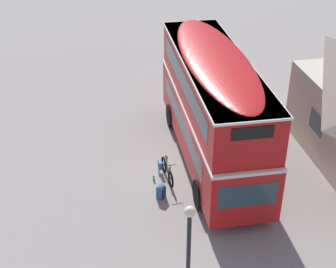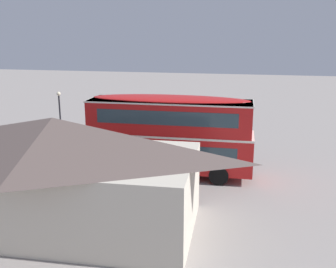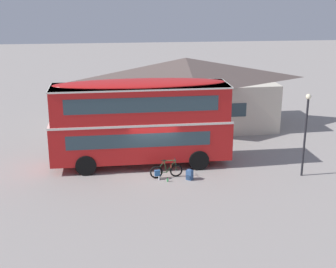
{
  "view_description": "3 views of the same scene",
  "coord_description": "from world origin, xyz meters",
  "px_view_note": "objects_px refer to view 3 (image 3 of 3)",
  "views": [
    {
      "loc": [
        16.8,
        -3.57,
        12.07
      ],
      "look_at": [
        0.62,
        -1.12,
        2.14
      ],
      "focal_mm": 53.53,
      "sensor_mm": 36.0,
      "label": 1
    },
    {
      "loc": [
        -5.14,
        22.76,
        8.31
      ],
      "look_at": [
        -0.3,
        -0.05,
        2.26
      ],
      "focal_mm": 41.74,
      "sensor_mm": 36.0,
      "label": 2
    },
    {
      "loc": [
        -1.87,
        -23.93,
        9.61
      ],
      "look_at": [
        0.86,
        0.58,
        1.84
      ],
      "focal_mm": 50.57,
      "sensor_mm": 36.0,
      "label": 3
    }
  ],
  "objects_px": {
    "backpack_on_ground": "(190,174)",
    "street_lamp": "(306,126)",
    "water_bottle_green_metal": "(168,180)",
    "water_bottle_clear_plastic": "(159,178)",
    "double_decker_bus": "(141,119)",
    "touring_bicycle": "(165,171)"
  },
  "relations": [
    {
      "from": "double_decker_bus",
      "to": "backpack_on_ground",
      "type": "height_order",
      "value": "double_decker_bus"
    },
    {
      "from": "backpack_on_ground",
      "to": "street_lamp",
      "type": "height_order",
      "value": "street_lamp"
    },
    {
      "from": "water_bottle_clear_plastic",
      "to": "street_lamp",
      "type": "bearing_deg",
      "value": -1.8
    },
    {
      "from": "water_bottle_green_metal",
      "to": "street_lamp",
      "type": "xyz_separation_m",
      "value": [
        7.13,
        0.03,
        2.64
      ]
    },
    {
      "from": "backpack_on_ground",
      "to": "double_decker_bus",
      "type": "bearing_deg",
      "value": 133.54
    },
    {
      "from": "water_bottle_green_metal",
      "to": "touring_bicycle",
      "type": "bearing_deg",
      "value": 97.21
    },
    {
      "from": "double_decker_bus",
      "to": "water_bottle_green_metal",
      "type": "bearing_deg",
      "value": -65.6
    },
    {
      "from": "backpack_on_ground",
      "to": "water_bottle_green_metal",
      "type": "bearing_deg",
      "value": -173.08
    },
    {
      "from": "street_lamp",
      "to": "water_bottle_green_metal",
      "type": "bearing_deg",
      "value": -179.76
    },
    {
      "from": "water_bottle_green_metal",
      "to": "water_bottle_clear_plastic",
      "type": "height_order",
      "value": "water_bottle_clear_plastic"
    },
    {
      "from": "backpack_on_ground",
      "to": "water_bottle_green_metal",
      "type": "xyz_separation_m",
      "value": [
        -1.16,
        -0.14,
        -0.19
      ]
    },
    {
      "from": "double_decker_bus",
      "to": "street_lamp",
      "type": "bearing_deg",
      "value": -17.17
    },
    {
      "from": "backpack_on_ground",
      "to": "street_lamp",
      "type": "relative_size",
      "value": 0.13
    },
    {
      "from": "water_bottle_clear_plastic",
      "to": "touring_bicycle",
      "type": "bearing_deg",
      "value": 36.61
    },
    {
      "from": "backpack_on_ground",
      "to": "street_lamp",
      "type": "xyz_separation_m",
      "value": [
        5.97,
        -0.11,
        2.45
      ]
    },
    {
      "from": "water_bottle_green_metal",
      "to": "water_bottle_clear_plastic",
      "type": "bearing_deg",
      "value": 147.15
    },
    {
      "from": "touring_bicycle",
      "to": "street_lamp",
      "type": "bearing_deg",
      "value": -3.95
    },
    {
      "from": "touring_bicycle",
      "to": "street_lamp",
      "type": "relative_size",
      "value": 0.4
    },
    {
      "from": "water_bottle_green_metal",
      "to": "street_lamp",
      "type": "bearing_deg",
      "value": 0.24
    },
    {
      "from": "backpack_on_ground",
      "to": "water_bottle_clear_plastic",
      "type": "height_order",
      "value": "backpack_on_ground"
    },
    {
      "from": "touring_bicycle",
      "to": "street_lamp",
      "type": "height_order",
      "value": "street_lamp"
    },
    {
      "from": "touring_bicycle",
      "to": "water_bottle_clear_plastic",
      "type": "height_order",
      "value": "touring_bicycle"
    }
  ]
}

